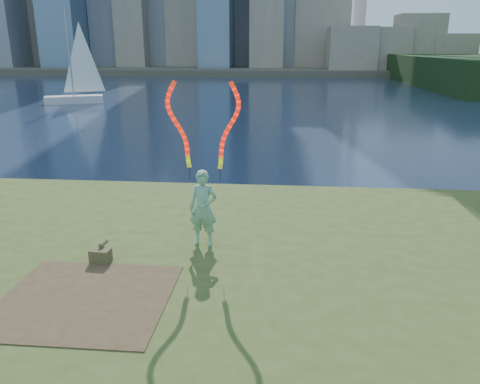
# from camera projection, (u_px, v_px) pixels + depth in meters

# --- Properties ---
(ground) EXTENTS (320.00, 320.00, 0.00)m
(ground) POSITION_uv_depth(u_px,v_px,m) (221.00, 267.00, 12.05)
(ground) COLOR #1B2843
(ground) RESTS_ON ground
(grassy_knoll) EXTENTS (20.00, 18.00, 0.80)m
(grassy_knoll) POSITION_uv_depth(u_px,v_px,m) (207.00, 301.00, 9.77)
(grassy_knoll) COLOR #3B4C1B
(grassy_knoll) RESTS_ON ground
(dirt_patch) EXTENTS (3.20, 3.00, 0.02)m
(dirt_patch) POSITION_uv_depth(u_px,v_px,m) (85.00, 299.00, 8.95)
(dirt_patch) COLOR #47331E
(dirt_patch) RESTS_ON grassy_knoll
(far_shore) EXTENTS (320.00, 40.00, 1.20)m
(far_shore) POSITION_uv_depth(u_px,v_px,m) (277.00, 69.00, 102.14)
(far_shore) COLOR #4A4536
(far_shore) RESTS_ON ground
(woman_with_ribbons) EXTENTS (2.13, 0.51, 4.21)m
(woman_with_ribbons) POSITION_uv_depth(u_px,v_px,m) (203.00, 190.00, 11.05)
(woman_with_ribbons) COLOR #116F34
(woman_with_ribbons) RESTS_ON grassy_knoll
(canvas_bag) EXTENTS (0.46, 0.52, 0.42)m
(canvas_bag) POSITION_uv_depth(u_px,v_px,m) (101.00, 255.00, 10.45)
(canvas_bag) COLOR #484826
(canvas_bag) RESTS_ON grassy_knoll
(sailboat) EXTENTS (5.72, 3.73, 8.80)m
(sailboat) POSITION_uv_depth(u_px,v_px,m) (76.00, 87.00, 45.86)
(sailboat) COLOR silver
(sailboat) RESTS_ON ground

